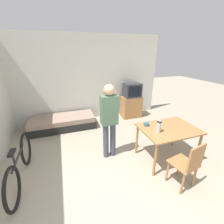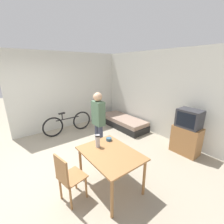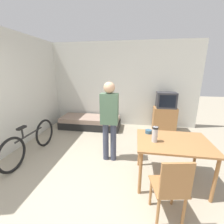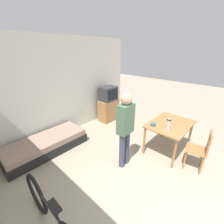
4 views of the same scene
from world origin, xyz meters
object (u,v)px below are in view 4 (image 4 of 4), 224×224
object	(u,v)px
bicycle	(52,217)
wooden_chair	(201,148)
tv	(108,105)
person_standing	(125,126)
dining_table	(170,127)
mate_bowl	(153,125)
thermos_flask	(169,124)
daybed	(46,145)

from	to	relation	value
bicycle	wooden_chair	bearing A→B (deg)	-22.02
tv	wooden_chair	xyz separation A→B (m)	(-0.44, -3.03, -0.07)
person_standing	wooden_chair	bearing A→B (deg)	-52.15
tv	bicycle	size ratio (longest dim) A/B	0.71
dining_table	person_standing	bearing A→B (deg)	156.98
mate_bowl	thermos_flask	bearing A→B (deg)	-77.77
person_standing	mate_bowl	size ratio (longest dim) A/B	14.24
dining_table	person_standing	size ratio (longest dim) A/B	0.70
dining_table	tv	bearing A→B (deg)	83.12
tv	daybed	bearing A→B (deg)	-177.54
tv	bicycle	world-z (taller)	tv
wooden_chair	mate_bowl	xyz separation A→B (m)	(-0.21, 1.00, 0.27)
wooden_chair	mate_bowl	distance (m)	1.05
daybed	bicycle	bearing A→B (deg)	-112.51
daybed	mate_bowl	xyz separation A→B (m)	(1.69, -1.93, 0.60)
mate_bowl	daybed	bearing A→B (deg)	131.12
tv	mate_bowl	distance (m)	2.14
dining_table	wooden_chair	xyz separation A→B (m)	(-0.17, -0.75, -0.15)
dining_table	mate_bowl	world-z (taller)	mate_bowl
person_standing	daybed	bearing A→B (deg)	118.89
person_standing	dining_table	bearing A→B (deg)	-23.02
wooden_chair	bicycle	world-z (taller)	wooden_chair
dining_table	daybed	bearing A→B (deg)	133.40
wooden_chair	person_standing	world-z (taller)	person_standing
dining_table	bicycle	world-z (taller)	bicycle
wooden_chair	thermos_flask	size ratio (longest dim) A/B	3.64
daybed	dining_table	distance (m)	3.03
wooden_chair	person_standing	xyz separation A→B (m)	(-0.95, 1.23, 0.44)
wooden_chair	person_standing	distance (m)	1.61
daybed	wooden_chair	xyz separation A→B (m)	(1.89, -2.93, 0.33)
tv	thermos_flask	size ratio (longest dim) A/B	4.84
daybed	thermos_flask	bearing A→B (deg)	-52.01
wooden_chair	thermos_flask	distance (m)	0.79
dining_table	thermos_flask	size ratio (longest dim) A/B	4.57
daybed	person_standing	size ratio (longest dim) A/B	1.18
dining_table	thermos_flask	world-z (taller)	thermos_flask
thermos_flask	mate_bowl	size ratio (longest dim) A/B	2.18
tv	bicycle	bearing A→B (deg)	-147.81
person_standing	thermos_flask	world-z (taller)	person_standing
daybed	person_standing	xyz separation A→B (m)	(0.94, -1.70, 0.77)
person_standing	mate_bowl	xyz separation A→B (m)	(0.75, -0.23, -0.17)
mate_bowl	bicycle	bearing A→B (deg)	178.14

